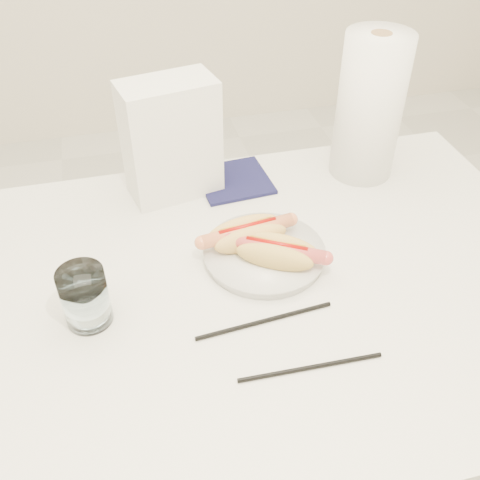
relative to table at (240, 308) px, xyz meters
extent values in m
cube|color=silver|center=(0.00, 0.00, 0.04)|extent=(1.20, 0.80, 0.04)
cylinder|color=silver|center=(0.54, 0.34, -0.34)|extent=(0.04, 0.04, 0.71)
cylinder|color=silver|center=(0.06, 0.05, 0.07)|extent=(0.24, 0.24, 0.02)
ellipsoid|color=#E9B75D|center=(0.04, 0.07, 0.10)|extent=(0.14, 0.06, 0.05)
ellipsoid|color=#E9B75D|center=(0.03, 0.10, 0.10)|extent=(0.14, 0.06, 0.05)
ellipsoid|color=#E9B75D|center=(0.03, 0.08, 0.09)|extent=(0.13, 0.07, 0.03)
cylinder|color=#E27E50|center=(0.03, 0.08, 0.11)|extent=(0.17, 0.05, 0.03)
cylinder|color=#990A05|center=(0.03, 0.08, 0.12)|extent=(0.11, 0.02, 0.01)
ellipsoid|color=#DEB456|center=(0.06, 0.01, 0.10)|extent=(0.14, 0.10, 0.05)
ellipsoid|color=#DEB456|center=(0.08, 0.04, 0.10)|extent=(0.14, 0.10, 0.05)
ellipsoid|color=#DEB456|center=(0.07, 0.02, 0.09)|extent=(0.13, 0.11, 0.03)
cylinder|color=#D24E4A|center=(0.07, 0.02, 0.11)|extent=(0.16, 0.11, 0.03)
cylinder|color=#990A05|center=(0.07, 0.02, 0.12)|extent=(0.10, 0.06, 0.01)
cylinder|color=white|center=(-0.25, -0.02, 0.11)|extent=(0.07, 0.07, 0.10)
cylinder|color=black|center=(0.02, -0.09, 0.06)|extent=(0.23, 0.03, 0.01)
cylinder|color=black|center=(0.06, -0.20, 0.06)|extent=(0.22, 0.01, 0.01)
cube|color=white|center=(-0.06, 0.31, 0.18)|extent=(0.20, 0.13, 0.24)
cube|color=#121239|center=(0.06, 0.31, 0.06)|extent=(0.16, 0.16, 0.01)
cylinder|color=white|center=(0.34, 0.28, 0.21)|extent=(0.17, 0.17, 0.30)
camera|label=1|loc=(-0.16, -0.65, 0.73)|focal=41.19mm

